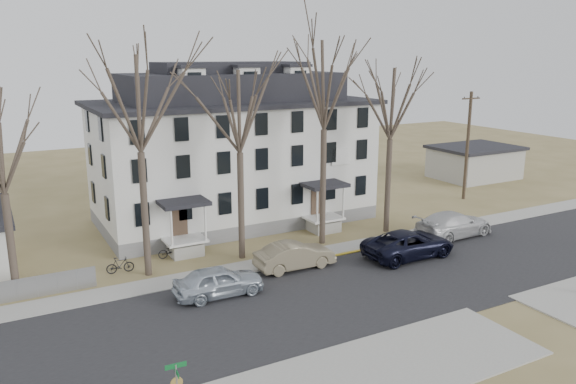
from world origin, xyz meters
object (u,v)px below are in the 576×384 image
bicycle_left (172,251)px  tree_center (325,78)px  tree_far_left (137,97)px  car_white (454,225)px  bicycle_right (120,266)px  tree_mid_left (239,106)px  car_silver (219,282)px  car_navy (409,244)px  utility_pole_far (467,145)px  car_tan (295,256)px  tree_mid_right (392,99)px  boarding_house (233,151)px

bicycle_left → tree_center: bearing=-93.6°
tree_far_left → car_white: 23.13m
bicycle_right → tree_mid_left: bearing=-92.0°
tree_far_left → bicycle_right: 10.01m
car_silver → car_navy: size_ratio=0.78×
tree_center → bicycle_left: tree_center is taller
car_silver → bicycle_right: 6.99m
utility_pole_far → tree_center: bearing=-166.5°
car_navy → car_tan: bearing=76.5°
bicycle_left → bicycle_right: size_ratio=1.09×
tree_center → tree_mid_right: tree_center is taller
tree_mid_right → tree_far_left: bearing=180.0°
tree_center → car_tan: 11.50m
tree_mid_right → car_silver: (-14.98, -4.81, -8.78)m
tree_center → car_silver: (-9.48, -4.81, -10.26)m
car_white → car_tan: bearing=86.4°
tree_mid_right → car_white: tree_mid_right is taller
tree_far_left → tree_center: 12.02m
car_navy → boarding_house: bearing=25.4°
car_tan → bicycle_right: size_ratio=3.05×
tree_center → car_navy: 11.87m
bicycle_right → bicycle_left: bearing=-68.3°
tree_far_left → car_silver: (2.52, -4.81, -9.52)m
car_navy → bicycle_left: car_navy is taller
tree_far_left → car_silver: tree_far_left is taller
tree_center → car_silver: 14.78m
car_silver → bicycle_right: size_ratio=3.00×
tree_mid_right → bicycle_left: 18.07m
car_tan → car_navy: bearing=-102.2°
tree_far_left → bicycle_right: (-1.41, 0.97, -9.86)m
utility_pole_far → car_white: (-8.66, -7.52, -4.01)m
car_white → bicycle_right: (-22.25, 4.28, -0.41)m
car_navy → car_white: (5.50, 1.69, 0.04)m
tree_center → bicycle_right: bearing=175.9°
utility_pole_far → car_white: utility_pole_far is taller
utility_pole_far → car_silver: utility_pole_far is taller
tree_far_left → car_navy: (15.34, -5.01, -9.49)m
car_white → bicycle_right: bearing=75.6°
tree_mid_right → bicycle_left: bearing=172.7°
boarding_house → tree_mid_right: size_ratio=1.63×
tree_far_left → car_navy: tree_far_left is taller
car_white → bicycle_left: size_ratio=3.52×
tree_mid_left → bicycle_left: size_ratio=7.28×
boarding_house → utility_pole_far: bearing=-10.9°
tree_mid_left → tree_mid_right: same height
boarding_house → tree_mid_left: size_ratio=1.63×
car_tan → bicycle_left: (-5.97, 5.27, -0.35)m
boarding_house → tree_far_left: tree_far_left is taller
car_navy → tree_center: bearing=33.4°
tree_center → car_tan: size_ratio=3.00×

